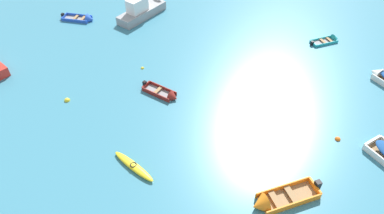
# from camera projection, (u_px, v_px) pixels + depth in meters

# --- Properties ---
(rowboat_orange_near_camera) EXTENTS (4.24, 2.77, 1.19)m
(rowboat_orange_near_camera) POSITION_uv_depth(u_px,v_px,m) (274.00, 201.00, 19.62)
(rowboat_orange_near_camera) COLOR #99754C
(rowboat_orange_near_camera) RESTS_ON ground_plane
(rowboat_turquoise_back_row_left) EXTENTS (2.92, 2.00, 0.91)m
(rowboat_turquoise_back_row_left) POSITION_uv_depth(u_px,v_px,m) (331.00, 40.00, 32.20)
(rowboat_turquoise_back_row_left) COLOR gray
(rowboat_turquoise_back_row_left) RESTS_ON ground_plane
(motor_launch_grey_near_left) EXTENTS (4.69, 6.10, 2.42)m
(motor_launch_grey_near_left) POSITION_uv_depth(u_px,v_px,m) (144.00, 9.00, 35.42)
(motor_launch_grey_near_left) COLOR gray
(motor_launch_grey_near_left) RESTS_ON ground_plane
(kayak_yellow_back_row_right) EXTENTS (3.09, 2.48, 0.33)m
(kayak_yellow_back_row_right) POSITION_uv_depth(u_px,v_px,m) (134.00, 166.00, 21.47)
(kayak_yellow_back_row_right) COLOR yellow
(kayak_yellow_back_row_right) RESTS_ON ground_plane
(rowboat_blue_outer_right) EXTENTS (3.48, 1.57, 1.10)m
(rowboat_blue_outer_right) POSITION_uv_depth(u_px,v_px,m) (85.00, 19.00, 35.00)
(rowboat_blue_outer_right) COLOR gray
(rowboat_blue_outer_right) RESTS_ON ground_plane
(rowboat_maroon_foreground_center) EXTENTS (3.08, 2.25, 0.91)m
(rowboat_maroon_foreground_center) POSITION_uv_depth(u_px,v_px,m) (166.00, 95.00, 26.43)
(rowboat_maroon_foreground_center) COLOR gray
(rowboat_maroon_foreground_center) RESTS_ON ground_plane
(mooring_buoy_between_boats_right) EXTENTS (0.43, 0.43, 0.43)m
(mooring_buoy_between_boats_right) POSITION_uv_depth(u_px,v_px,m) (67.00, 101.00, 26.18)
(mooring_buoy_between_boats_right) COLOR yellow
(mooring_buoy_between_boats_right) RESTS_ON ground_plane
(mooring_buoy_midfield) EXTENTS (0.37, 0.37, 0.37)m
(mooring_buoy_midfield) POSITION_uv_depth(u_px,v_px,m) (338.00, 139.00, 23.31)
(mooring_buoy_midfield) COLOR orange
(mooring_buoy_midfield) RESTS_ON ground_plane
(mooring_buoy_central) EXTENTS (0.28, 0.28, 0.28)m
(mooring_buoy_central) POSITION_uv_depth(u_px,v_px,m) (142.00, 68.00, 29.16)
(mooring_buoy_central) COLOR yellow
(mooring_buoy_central) RESTS_ON ground_plane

